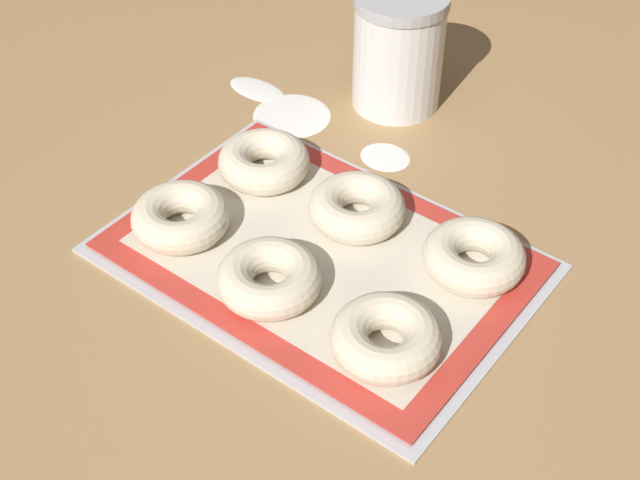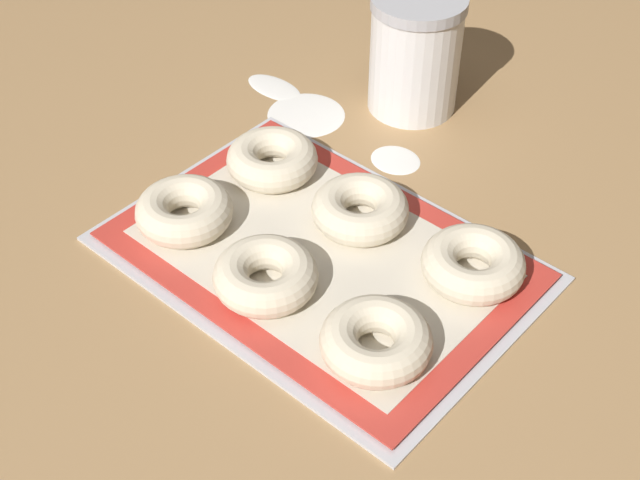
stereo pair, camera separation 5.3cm
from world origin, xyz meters
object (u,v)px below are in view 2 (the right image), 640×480
at_px(baking_tray, 320,257).
at_px(bagel_front_right, 376,341).
at_px(bagel_back_left, 272,159).
at_px(bagel_front_left, 184,211).
at_px(bagel_back_center, 360,209).
at_px(flour_canister, 415,53).
at_px(bagel_back_right, 473,264).
at_px(bagel_front_center, 266,276).

relative_size(baking_tray, bagel_front_right, 4.11).
bearing_deg(baking_tray, bagel_back_left, 153.36).
relative_size(bagel_front_left, bagel_back_left, 1.00).
bearing_deg(bagel_back_center, baking_tray, -89.64).
bearing_deg(flour_canister, bagel_back_center, -65.82).
distance_m(baking_tray, bagel_back_left, 0.17).
relative_size(bagel_front_right, bagel_back_left, 1.00).
height_order(bagel_back_left, bagel_back_right, same).
height_order(baking_tray, bagel_back_center, bagel_back_center).
bearing_deg(bagel_front_right, bagel_front_left, 178.56).
relative_size(bagel_front_left, bagel_back_center, 1.00).
distance_m(bagel_front_left, bagel_front_right, 0.31).
bearing_deg(bagel_back_center, bagel_front_left, -137.62).
xyz_separation_m(baking_tray, bagel_back_left, (-0.15, 0.08, 0.03)).
bearing_deg(bagel_front_left, bagel_back_left, 86.41).
xyz_separation_m(bagel_back_left, bagel_back_center, (0.15, -0.00, 0.00)).
relative_size(bagel_front_right, bagel_back_right, 1.00).
bearing_deg(bagel_front_center, baking_tray, 85.48).
xyz_separation_m(bagel_front_left, bagel_back_center, (0.16, 0.14, 0.00)).
bearing_deg(bagel_back_left, flour_canister, 82.93).
height_order(baking_tray, bagel_front_left, bagel_front_left).
relative_size(baking_tray, bagel_back_right, 4.11).
bearing_deg(bagel_front_left, baking_tray, 23.89).
xyz_separation_m(bagel_front_right, bagel_back_right, (0.01, 0.16, 0.00)).
relative_size(baking_tray, bagel_front_left, 4.11).
xyz_separation_m(bagel_front_left, bagel_back_right, (0.32, 0.16, 0.00)).
height_order(bagel_back_right, flour_canister, flour_canister).
relative_size(bagel_back_left, flour_canister, 0.69).
bearing_deg(bagel_front_left, bagel_back_center, 42.38).
xyz_separation_m(bagel_front_right, bagel_back_left, (-0.30, 0.15, 0.00)).
distance_m(bagel_front_center, bagel_front_right, 0.15).
xyz_separation_m(bagel_front_left, bagel_front_center, (0.15, -0.01, 0.00)).
bearing_deg(bagel_back_right, bagel_front_left, -153.76).
height_order(bagel_front_right, bagel_back_center, same).
distance_m(baking_tray, bagel_front_right, 0.17).
bearing_deg(bagel_front_center, bagel_front_left, 174.51).
height_order(bagel_back_left, bagel_back_center, same).
relative_size(baking_tray, bagel_back_center, 4.11).
bearing_deg(flour_canister, bagel_front_right, -57.31).
relative_size(bagel_front_right, flour_canister, 0.69).
relative_size(bagel_back_left, bagel_back_center, 1.00).
height_order(bagel_front_right, bagel_back_left, same).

